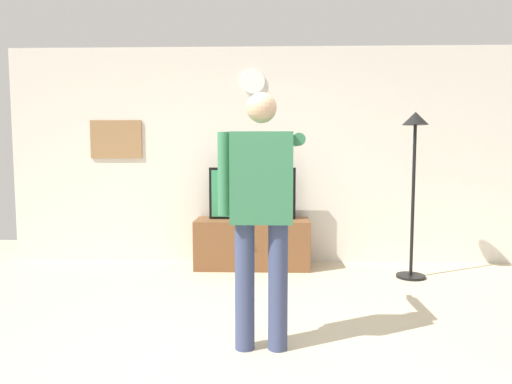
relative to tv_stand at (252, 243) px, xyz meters
name	(u,v)px	position (x,y,z in m)	size (l,w,h in m)	color
ground_plane	(256,368)	(0.13, -2.60, -0.29)	(8.40, 8.40, 0.00)	beige
back_wall	(263,156)	(0.13, 0.35, 1.06)	(6.40, 0.10, 2.70)	silver
tv_stand	(252,243)	(0.00, 0.00, 0.00)	(1.37, 0.52, 0.59)	brown
television	(252,193)	(0.00, 0.05, 0.61)	(1.05, 0.07, 0.63)	black
wall_clock	(253,82)	(0.00, 0.29, 1.98)	(0.29, 0.29, 0.03)	white
framed_picture	(116,139)	(-1.73, 0.30, 1.27)	(0.65, 0.04, 0.48)	#997047
floor_lamp	(414,160)	(1.80, -0.40, 1.02)	(0.32, 0.32, 1.84)	black
person_standing_nearer_lamp	(261,205)	(0.15, -2.29, 0.75)	(0.61, 0.78, 1.82)	#384266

